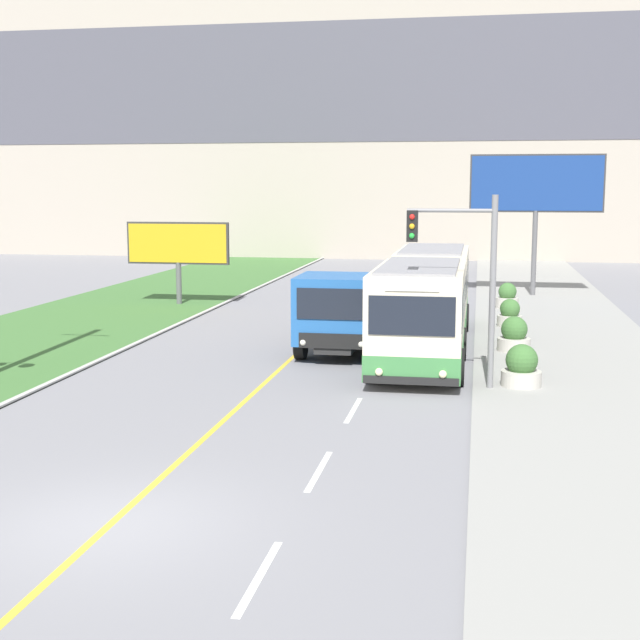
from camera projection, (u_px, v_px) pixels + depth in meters
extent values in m
plane|color=slate|center=(109.00, 525.00, 13.87)|extent=(300.00, 300.00, 0.00)
cube|color=gold|center=(109.00, 525.00, 13.87)|extent=(0.14, 140.00, 0.01)
cube|color=silver|center=(259.00, 577.00, 12.03)|extent=(0.12, 2.40, 0.01)
cube|color=silver|center=(319.00, 471.00, 16.51)|extent=(0.12, 2.40, 0.01)
cube|color=silver|center=(353.00, 410.00, 20.99)|extent=(0.12, 2.40, 0.01)
cube|color=silver|center=(376.00, 371.00, 25.47)|extent=(0.12, 2.40, 0.01)
cube|color=silver|center=(391.00, 343.00, 29.95)|extent=(0.12, 2.40, 0.01)
cube|color=silver|center=(403.00, 323.00, 34.42)|extent=(0.12, 2.40, 0.01)
cube|color=silver|center=(412.00, 307.00, 38.90)|extent=(0.12, 2.40, 0.01)
cube|color=silver|center=(419.00, 294.00, 43.38)|extent=(0.12, 2.40, 0.01)
cube|color=silver|center=(425.00, 284.00, 47.86)|extent=(0.12, 2.40, 0.01)
cube|color=silver|center=(429.00, 276.00, 52.34)|extent=(0.12, 2.40, 0.01)
cube|color=silver|center=(433.00, 269.00, 56.81)|extent=(0.12, 2.40, 0.01)
cube|color=#A89E8E|center=(406.00, 95.00, 65.76)|extent=(80.00, 8.00, 23.78)
cube|color=#4C4C56|center=(402.00, 80.00, 61.75)|extent=(80.00, 0.04, 8.32)
cube|color=beige|center=(419.00, 315.00, 25.15)|extent=(2.47, 5.95, 2.70)
cube|color=#3D7F42|center=(419.00, 350.00, 25.30)|extent=(2.49, 5.97, 0.70)
cube|color=black|center=(420.00, 301.00, 25.09)|extent=(2.49, 5.47, 0.94)
cube|color=gray|center=(420.00, 266.00, 24.94)|extent=(2.10, 5.35, 0.08)
cube|color=beige|center=(432.00, 288.00, 31.81)|extent=(2.47, 5.95, 2.70)
cube|color=#3D7F42|center=(432.00, 316.00, 31.96)|extent=(2.49, 5.97, 0.70)
cube|color=black|center=(432.00, 277.00, 31.75)|extent=(2.49, 5.47, 0.94)
cube|color=gray|center=(433.00, 249.00, 31.61)|extent=(2.10, 5.35, 0.08)
cube|color=#474747|center=(426.00, 300.00, 28.48)|extent=(2.27, 0.90, 2.48)
cube|color=black|center=(412.00, 316.00, 22.17)|extent=(2.17, 0.04, 0.99)
cube|color=black|center=(411.00, 381.00, 22.41)|extent=(2.42, 0.06, 0.20)
sphere|color=#F4EAB2|center=(379.00, 372.00, 22.51)|extent=(0.20, 0.20, 0.20)
sphere|color=#F4EAB2|center=(443.00, 374.00, 22.23)|extent=(0.20, 0.20, 0.20)
cube|color=white|center=(412.00, 285.00, 22.06)|extent=(1.36, 0.04, 0.28)
cylinder|color=black|center=(371.00, 364.00, 23.90)|extent=(0.28, 1.00, 1.00)
cylinder|color=black|center=(459.00, 367.00, 23.49)|extent=(0.28, 1.00, 1.00)
cylinder|color=black|center=(385.00, 341.00, 27.37)|extent=(0.28, 1.00, 1.00)
cylinder|color=black|center=(462.00, 344.00, 26.96)|extent=(0.28, 1.00, 1.00)
cylinder|color=black|center=(400.00, 316.00, 32.76)|extent=(0.28, 1.00, 1.00)
cylinder|color=black|center=(465.00, 317.00, 32.36)|extent=(0.28, 1.00, 1.00)
cube|color=black|center=(348.00, 334.00, 29.13)|extent=(1.11, 6.53, 0.20)
cube|color=#235BA3|center=(339.00, 308.00, 27.00)|extent=(2.46, 2.49, 2.01)
cube|color=black|center=(332.00, 304.00, 25.72)|extent=(2.09, 0.04, 0.91)
cube|color=black|center=(332.00, 341.00, 25.88)|extent=(1.97, 0.06, 0.44)
sphere|color=silver|center=(303.00, 343.00, 26.03)|extent=(0.18, 0.18, 0.18)
sphere|color=silver|center=(361.00, 344.00, 25.73)|extent=(0.18, 0.18, 0.18)
cube|color=slate|center=(354.00, 323.00, 30.44)|extent=(2.34, 3.79, 0.12)
cube|color=slate|center=(322.00, 304.00, 30.54)|extent=(0.12, 3.79, 1.34)
cube|color=slate|center=(387.00, 306.00, 30.16)|extent=(0.12, 3.79, 1.34)
cube|color=slate|center=(346.00, 312.00, 28.57)|extent=(2.34, 0.12, 1.34)
cube|color=slate|center=(361.00, 298.00, 32.13)|extent=(2.34, 0.12, 1.34)
cube|color=slate|center=(346.00, 288.00, 28.45)|extent=(2.34, 0.12, 0.24)
cylinder|color=black|center=(301.00, 342.00, 27.11)|extent=(0.30, 1.04, 1.04)
cylinder|color=black|center=(375.00, 345.00, 26.72)|extent=(0.30, 1.04, 1.04)
cylinder|color=black|center=(323.00, 323.00, 30.83)|extent=(0.30, 1.04, 1.04)
cylinder|color=black|center=(388.00, 325.00, 30.44)|extent=(0.30, 1.04, 1.04)
cylinder|color=slate|center=(492.00, 294.00, 22.62)|extent=(0.16, 0.16, 5.02)
cylinder|color=slate|center=(451.00, 211.00, 22.49)|extent=(2.20, 0.10, 0.10)
cube|color=black|center=(412.00, 226.00, 22.72)|extent=(0.28, 0.24, 0.80)
sphere|color=red|center=(412.00, 217.00, 22.56)|extent=(0.14, 0.14, 0.14)
sphere|color=orange|center=(412.00, 226.00, 22.59)|extent=(0.14, 0.14, 0.14)
sphere|color=green|center=(412.00, 236.00, 22.63)|extent=(0.14, 0.14, 0.14)
cylinder|color=#59595B|center=(534.00, 254.00, 42.21)|extent=(0.24, 0.24, 4.08)
cube|color=#333333|center=(537.00, 183.00, 41.72)|extent=(6.19, 0.20, 2.71)
cube|color=navy|center=(537.00, 183.00, 41.61)|extent=(6.03, 0.02, 2.55)
cylinder|color=#59595B|center=(179.00, 283.00, 39.61)|extent=(0.24, 0.24, 1.88)
cube|color=#333333|center=(178.00, 243.00, 39.34)|extent=(4.65, 0.20, 1.86)
cube|color=gold|center=(177.00, 243.00, 39.23)|extent=(4.49, 0.02, 1.70)
cylinder|color=#B7B2A8|center=(521.00, 378.00, 23.16)|extent=(1.04, 1.04, 0.40)
sphere|color=#3D6B33|center=(522.00, 360.00, 23.09)|extent=(0.83, 0.83, 0.83)
cylinder|color=#B7B2A8|center=(514.00, 344.00, 28.10)|extent=(1.04, 1.04, 0.40)
sphere|color=#3D6B33|center=(514.00, 329.00, 28.03)|extent=(0.83, 0.83, 0.83)
cylinder|color=#B7B2A8|center=(510.00, 321.00, 33.04)|extent=(0.92, 0.92, 0.40)
sphere|color=#3D6B33|center=(510.00, 309.00, 32.97)|extent=(0.74, 0.74, 0.74)
cylinder|color=#B7B2A8|center=(507.00, 303.00, 37.97)|extent=(0.96, 0.96, 0.44)
sphere|color=#3D6B33|center=(508.00, 292.00, 37.90)|extent=(0.77, 0.77, 0.77)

